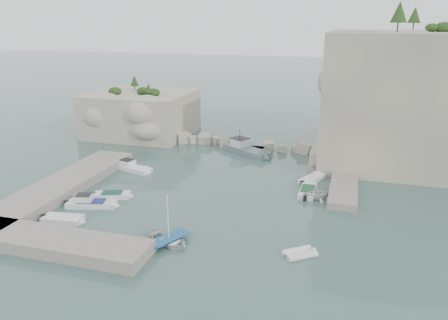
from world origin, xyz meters
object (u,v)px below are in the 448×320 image
(motorboat_a, at_px, (132,170))
(work_boat, at_px, (247,154))
(motorboat_c, at_px, (112,198))
(inflatable_dinghy, at_px, (299,255))
(rowboat, at_px, (169,243))
(motorboat_e, at_px, (63,222))
(tender_east_c, at_px, (312,181))
(tender_east_d, at_px, (322,173))
(tender_east_a, at_px, (317,199))
(motorboat_d, at_px, (92,206))
(tender_east_b, at_px, (307,193))

(motorboat_a, xyz_separation_m, work_boat, (12.41, 11.26, 0.00))
(motorboat_a, distance_m, motorboat_c, 9.07)
(motorboat_c, distance_m, work_boat, 22.46)
(motorboat_c, height_order, inflatable_dinghy, motorboat_c)
(motorboat_c, relative_size, rowboat, 0.99)
(motorboat_e, xyz_separation_m, tender_east_c, (21.69, 17.95, 0.00))
(motorboat_c, relative_size, tender_east_d, 1.03)
(motorboat_a, xyz_separation_m, tender_east_a, (23.55, -2.83, 0.00))
(motorboat_d, relative_size, tender_east_b, 1.13)
(motorboat_c, relative_size, tender_east_a, 1.37)
(motorboat_d, relative_size, tender_east_c, 1.21)
(motorboat_e, distance_m, inflatable_dinghy, 22.44)
(motorboat_a, distance_m, motorboat_d, 11.58)
(motorboat_d, bearing_deg, motorboat_e, -113.66)
(inflatable_dinghy, bearing_deg, tender_east_d, 53.08)
(inflatable_dinghy, bearing_deg, tender_east_b, 57.03)
(tender_east_b, relative_size, tender_east_d, 1.19)
(motorboat_c, distance_m, inflatable_dinghy, 21.99)
(tender_east_b, bearing_deg, tender_east_c, -1.00)
(motorboat_e, bearing_deg, rowboat, -12.62)
(tender_east_a, bearing_deg, motorboat_a, 58.87)
(inflatable_dinghy, bearing_deg, motorboat_a, 110.24)
(motorboat_c, xyz_separation_m, tender_east_a, (21.28, 5.95, 0.00))
(motorboat_c, bearing_deg, tender_east_b, 1.81)
(tender_east_c, distance_m, tender_east_d, 3.42)
(motorboat_c, height_order, work_boat, work_boat)
(motorboat_e, height_order, work_boat, work_boat)
(inflatable_dinghy, distance_m, tender_east_c, 17.85)
(motorboat_d, bearing_deg, tender_east_b, 10.75)
(tender_east_a, bearing_deg, work_boat, 14.07)
(tender_east_b, height_order, work_boat, work_boat)
(rowboat, xyz_separation_m, tender_east_c, (10.32, 18.95, 0.00))
(rowboat, xyz_separation_m, tender_east_a, (11.34, 13.57, 0.00))
(motorboat_c, xyz_separation_m, rowboat, (9.94, -7.62, 0.00))
(motorboat_d, distance_m, tender_east_c, 25.32)
(motorboat_e, height_order, tender_east_b, same)
(motorboat_a, height_order, motorboat_c, motorboat_a)
(motorboat_d, height_order, inflatable_dinghy, motorboat_d)
(rowboat, relative_size, work_boat, 0.52)
(tender_east_a, distance_m, work_boat, 17.96)
(motorboat_a, height_order, motorboat_e, motorboat_a)
(motorboat_e, bearing_deg, tender_east_b, 25.20)
(tender_east_d, bearing_deg, tender_east_a, -160.17)
(motorboat_e, distance_m, work_boat, 29.06)
(inflatable_dinghy, bearing_deg, motorboat_e, 143.82)
(motorboat_a, relative_size, tender_east_b, 1.22)
(tender_east_d, bearing_deg, rowboat, 172.32)
(motorboat_a, xyz_separation_m, motorboat_e, (0.84, -15.40, 0.00))
(motorboat_d, xyz_separation_m, motorboat_e, (-0.62, -3.91, 0.00))
(motorboat_e, bearing_deg, tender_east_d, 35.65)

